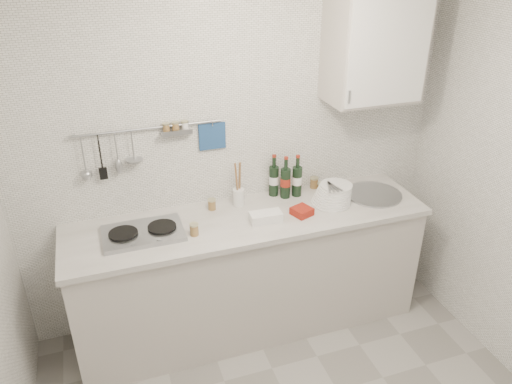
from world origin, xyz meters
TOP-DOWN VIEW (x-y plane):
  - back_wall at (0.00, 1.40)m, footprint 3.00×0.02m
  - counter at (0.01, 1.10)m, footprint 2.44×0.64m
  - wall_rail at (-0.60, 1.37)m, footprint 0.98×0.09m
  - wall_cabinet at (0.90, 1.22)m, footprint 0.60×0.38m
  - plate_stack_hob at (-0.78, 1.10)m, footprint 0.30×0.30m
  - plate_stack_sink at (0.62, 1.11)m, footprint 0.30×0.29m
  - wine_bottles at (0.34, 1.30)m, footprint 0.23×0.13m
  - butter_dish at (0.09, 1.01)m, footprint 0.22×0.12m
  - strawberry_punnet at (0.35, 1.01)m, footprint 0.16×0.16m
  - utensil_crock at (-0.02, 1.28)m, footprint 0.08×0.08m
  - jar_a at (-0.21, 1.28)m, footprint 0.06×0.06m
  - jar_b at (0.59, 1.35)m, footprint 0.06×0.06m
  - jar_c at (0.61, 1.27)m, footprint 0.06×0.06m
  - jar_d at (-0.40, 1.00)m, footprint 0.06×0.06m

SIDE VIEW (x-z plane):
  - counter at x=0.01m, z-range -0.05..0.92m
  - plate_stack_hob at x=-0.78m, z-range 0.92..0.95m
  - strawberry_punnet at x=0.35m, z-range 0.92..0.97m
  - butter_dish at x=0.09m, z-range 0.92..0.98m
  - jar_c at x=0.61m, z-range 0.92..0.99m
  - jar_a at x=-0.21m, z-range 0.92..1.00m
  - jar_d at x=-0.40m, z-range 0.92..1.00m
  - jar_b at x=0.59m, z-range 0.92..1.00m
  - plate_stack_sink at x=0.62m, z-range 0.91..1.04m
  - utensil_crock at x=-0.02m, z-range 0.83..1.16m
  - wine_bottles at x=0.34m, z-range 0.92..1.23m
  - back_wall at x=0.00m, z-range 0.00..2.50m
  - wall_rail at x=-0.60m, z-range 1.26..1.60m
  - wall_cabinet at x=0.90m, z-range 1.60..2.30m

